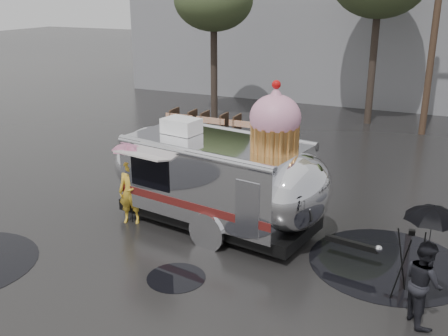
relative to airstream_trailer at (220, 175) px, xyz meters
The scene contains 11 objects.
ground 2.83m from the airstream_trailer, 51.82° to the right, with size 120.00×120.00×0.00m, color black.
puddles 2.46m from the airstream_trailer, ahead, with size 14.90×10.58×0.01m.
utility_pole 13.12m from the airstream_trailer, 71.67° to the left, with size 1.60×0.28×9.00m.
tree_left 13.02m from the airstream_trailer, 116.37° to the left, with size 3.64×3.64×6.95m.
barricade_row 9.06m from the airstream_trailer, 116.68° to the left, with size 4.30×0.80×1.00m.
airstream_trailer is the anchor object (origin of this frame).
person_left 2.45m from the airstream_trailer, 161.75° to the right, with size 0.63×0.42×1.76m, color gold.
umbrella_pink 2.43m from the airstream_trailer, 161.75° to the right, with size 1.04×1.04×2.26m.
person_right 5.68m from the airstream_trailer, 23.12° to the right, with size 0.80×0.44×1.66m, color black.
umbrella_black 5.67m from the airstream_trailer, 23.12° to the right, with size 1.23×1.23×2.39m.
tripod 5.10m from the airstream_trailer, 17.09° to the right, with size 0.57×0.63×1.52m.
Camera 1 is at (3.86, -9.53, 5.98)m, focal length 42.00 mm.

